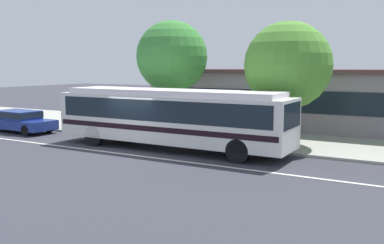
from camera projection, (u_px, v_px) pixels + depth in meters
ground_plane at (132, 151)px, 19.85m from camera, size 120.00×120.00×0.00m
sidewalk_slab at (199, 131)px, 25.49m from camera, size 60.00×8.00×0.12m
lane_stripe_center at (121, 154)px, 19.16m from camera, size 56.00×0.16×0.01m
transit_bus at (170, 115)px, 20.00m from camera, size 11.73×2.63×2.84m
sedan_behind_bus at (20, 120)px, 25.47m from camera, size 4.60×1.98×1.29m
pedestrian_waiting_near_sign at (224, 122)px, 22.27m from camera, size 0.46×0.46×1.57m
pedestrian_walking_along_curb at (251, 124)px, 21.17m from camera, size 0.36×0.36×1.65m
bus_stop_sign at (274, 113)px, 19.70m from camera, size 0.11×0.44×2.60m
street_tree_near_stop at (172, 57)px, 24.31m from camera, size 4.09×4.09×6.40m
street_tree_mid_block at (288, 65)px, 20.55m from camera, size 4.25×4.25×5.97m
station_building at (311, 98)px, 27.51m from camera, size 20.38×8.12×3.74m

